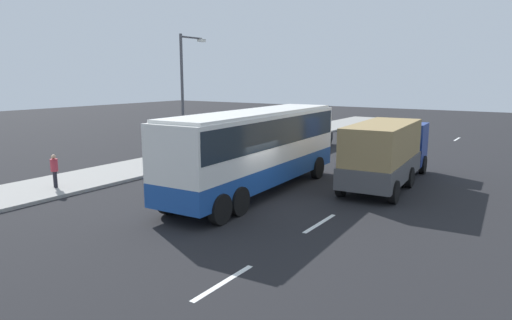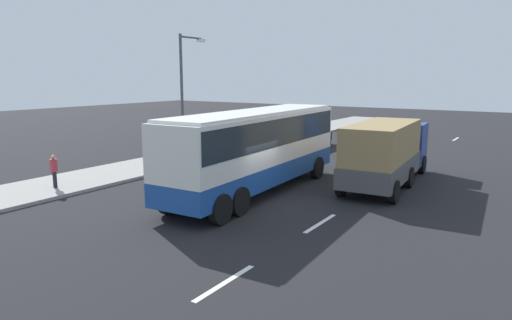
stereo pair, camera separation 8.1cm
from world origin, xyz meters
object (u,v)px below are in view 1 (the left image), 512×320
object	(u,v)px
coach_bus	(257,143)
cargo_truck	(387,150)
pedestrian_near_curb	(54,169)
street_lamp	(185,90)
car_black_sedan	(310,136)

from	to	relation	value
coach_bus	cargo_truck	size ratio (longest dim) A/B	1.33
pedestrian_near_curb	street_lamp	bearing A→B (deg)	-168.20
coach_bus	cargo_truck	distance (m)	6.40
coach_bus	pedestrian_near_curb	size ratio (longest dim) A/B	7.57
pedestrian_near_curb	street_lamp	size ratio (longest dim) A/B	0.21
cargo_truck	street_lamp	world-z (taller)	street_lamp
cargo_truck	street_lamp	distance (m)	11.54
cargo_truck	pedestrian_near_curb	world-z (taller)	cargo_truck
car_black_sedan	pedestrian_near_curb	distance (m)	18.29
street_lamp	pedestrian_near_curb	bearing A→B (deg)	172.57
cargo_truck	car_black_sedan	world-z (taller)	cargo_truck
car_black_sedan	cargo_truck	bearing A→B (deg)	-138.98
coach_bus	car_black_sedan	size ratio (longest dim) A/B	2.37
cargo_truck	car_black_sedan	bearing A→B (deg)	40.59
cargo_truck	street_lamp	size ratio (longest dim) A/B	1.18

